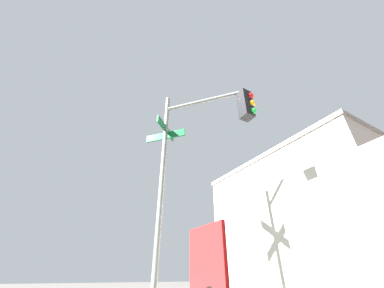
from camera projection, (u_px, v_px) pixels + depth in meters
The scene contains 3 objects.
traffic_signal_near at pixel (201, 142), 5.29m from camera, with size 2.23×2.01×5.77m.
building_stucco at pixel (330, 225), 24.27m from camera, with size 17.94×19.08×12.32m.
box_truck_second at pixel (304, 250), 5.97m from camera, with size 8.47×2.67×3.45m.
Camera 1 is at (-2.25, -8.52, 1.29)m, focal length 20.37 mm.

